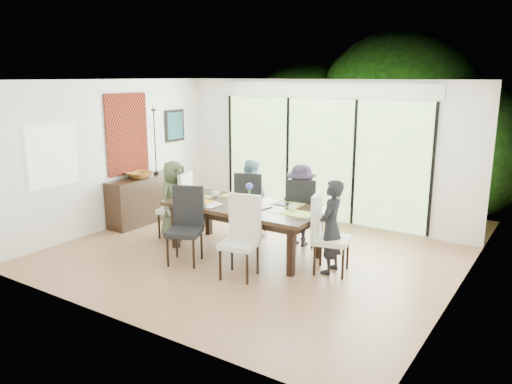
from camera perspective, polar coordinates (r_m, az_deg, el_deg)
The scene contains 62 objects.
floor at distance 7.83m, azimuth -1.01°, elevation -7.53°, with size 6.00×5.00×0.01m, color brown.
ceiling at distance 7.33m, azimuth -1.10°, elevation 12.71°, with size 6.00×5.00×0.01m, color white.
wall_back at distance 9.61m, azimuth 7.44°, elevation 4.61°, with size 6.00×0.02×2.70m, color white.
wall_front at distance 5.62m, azimuth -15.63°, elevation -1.89°, with size 6.00×0.02×2.70m, color white.
wall_left at distance 9.47m, azimuth -16.32°, elevation 4.06°, with size 0.02×5.00×2.70m, color silver.
wall_right at distance 6.31m, azimuth 22.14°, elevation -0.76°, with size 0.02×5.00×2.70m, color silver.
glass_doors at distance 9.60m, azimuth 7.30°, elevation 3.69°, with size 4.20×0.02×2.30m, color #598C3F.
blinds_header at distance 9.46m, azimuth 7.51°, elevation 11.47°, with size 4.40×0.06×0.28m, color white.
mullion_a at distance 10.66m, azimuth -2.93°, elevation 4.73°, with size 0.05×0.04×2.30m, color black.
mullion_b at distance 9.91m, azimuth 3.64°, elevation 4.07°, with size 0.05×0.04×2.30m, color black.
mullion_c at distance 9.31m, azimuth 11.15°, elevation 3.25°, with size 0.05×0.04×2.30m, color black.
mullion_d at distance 8.89m, azimuth 19.52°, elevation 2.28°, with size 0.05×0.04×2.30m, color black.
side_window at distance 8.69m, azimuth -22.21°, elevation 3.84°, with size 0.02×0.90×1.00m, color #8CAD7F.
deck at distance 10.69m, azimuth 9.31°, elevation -2.26°, with size 6.00×1.80×0.10m, color #553124.
rail_top at distance 11.27m, azimuth 11.09°, elevation 1.60°, with size 6.00×0.08×0.06m, color brown.
foliage_left at distance 12.79m, azimuth 5.47°, elevation 7.18°, with size 3.20×3.20×3.20m, color #14380F.
foliage_mid at distance 12.46m, azimuth 15.90°, elevation 8.24°, with size 4.00×4.00×4.00m, color #14380F.
foliage_right at distance 11.32m, azimuth 23.20°, elevation 4.48°, with size 2.80×2.80×2.80m, color #14380F.
foliage_far at distance 13.46m, azimuth 12.68°, elevation 7.99°, with size 3.60×3.60×3.60m, color #14380F.
table_top at distance 7.82m, azimuth -1.28°, elevation -1.70°, with size 2.52×1.16×0.06m, color black.
table_apron at distance 7.85m, azimuth -1.28°, elevation -2.36°, with size 2.31×0.95×0.11m, color black.
table_leg_fl at distance 8.26m, azimuth -9.17°, elevation -3.90°, with size 0.09×0.09×0.72m, color black.
table_leg_fr at distance 7.05m, azimuth 4.03°, elevation -6.78°, with size 0.09×0.09×0.72m, color black.
table_leg_bl at distance 8.88m, azimuth -5.44°, elevation -2.57°, with size 0.09×0.09×0.72m, color black.
table_leg_br at distance 7.77m, azimuth 7.15°, elevation -4.93°, with size 0.09×0.09×0.72m, color black.
chair_left_end at distance 8.78m, azimuth -9.37°, elevation -1.42°, with size 0.48×0.48×1.16m, color beige, non-canonical shape.
chair_right_end at distance 7.17m, azimuth 8.69°, elevation -4.75°, with size 0.48×0.48×1.16m, color silver, non-canonical shape.
chair_far_left at distance 8.79m, azimuth -0.55°, elevation -1.22°, with size 0.48×0.48×1.16m, color black, non-canonical shape.
chair_far_right at distance 8.30m, azimuth 5.20°, elevation -2.16°, with size 0.48×0.48×1.16m, color black, non-canonical shape.
chair_near_left at distance 7.51m, azimuth -8.21°, elevation -3.88°, with size 0.48×0.48×1.16m, color black, non-canonical shape.
chair_near_right at distance 6.92m, azimuth -1.95°, elevation -5.26°, with size 0.48×0.48×1.16m, color silver, non-canonical shape.
person_left_end at distance 8.74m, azimuth -9.30°, elevation -0.81°, with size 0.63×0.40×1.35m, color #455136.
person_right_end at distance 7.14m, azimuth 8.58°, elevation -3.96°, with size 0.63×0.40×1.35m, color black.
person_far_left at distance 8.75m, azimuth -0.63°, elevation -0.61°, with size 0.63×0.40×1.35m, color #7DA3B5.
person_far_right at distance 8.25m, azimuth 5.15°, elevation -1.52°, with size 0.63×0.40×1.35m, color #271F2F.
placemat_left at distance 8.38m, azimuth -6.64°, elevation -0.54°, with size 0.46×0.34×0.01m, color #95AE3E.
placemat_right at distance 7.34m, azimuth 4.85°, elevation -2.48°, with size 0.46×0.34×0.01m, color #A1C345.
placemat_far_l at distance 8.38m, azimuth -2.27°, elevation -0.45°, with size 0.46×0.34×0.01m, color #9AAF3E.
placemat_far_r at distance 7.86m, azimuth 3.68°, elevation -1.39°, with size 0.46×0.34×0.01m, color #8EA63B.
placemat_paper at distance 7.90m, azimuth -5.81°, elevation -1.35°, with size 0.46×0.34×0.01m, color white.
tablet_far_l at distance 8.29m, azimuth -1.90°, elevation -0.54°, with size 0.27×0.19×0.01m, color black.
tablet_far_r at distance 7.84m, azimuth 3.18°, elevation -1.36°, with size 0.25×0.18×0.01m, color black.
papers at distance 7.41m, azimuth 2.97°, elevation -2.29°, with size 0.32×0.23×0.00m, color white.
platter_base at distance 7.90m, azimuth -5.81°, elevation -1.24°, with size 0.27×0.27×0.03m, color white.
platter_snacks at distance 7.89m, azimuth -5.81°, elevation -1.11°, with size 0.21×0.21×0.01m, color orange.
vase at distance 7.81m, azimuth -0.77°, elevation -1.00°, with size 0.08×0.08×0.13m, color silver.
hyacinth_stems at distance 7.78m, azimuth -0.78°, elevation -0.10°, with size 0.04×0.04×0.17m, color #337226.
hyacinth_blooms at distance 7.76m, azimuth -0.78°, elevation 0.65°, with size 0.12×0.12×0.12m, color #4C49B8.
laptop at distance 8.24m, azimuth -6.56°, elevation -0.70°, with size 0.35×0.22×0.03m, color silver.
cup_a at distance 8.32m, azimuth -4.67°, elevation -0.25°, with size 0.13×0.13×0.10m, color white.
cup_b at distance 7.64m, azimuth -0.78°, elevation -1.44°, with size 0.11×0.11×0.10m, color white.
cup_c at distance 7.48m, azimuth 4.21°, elevation -1.79°, with size 0.13×0.13×0.10m, color white.
book at distance 7.72m, azimuth 0.46°, elevation -1.59°, with size 0.17×0.24×0.02m, color white.
sideboard at distance 9.82m, azimuth -12.62°, elevation -0.83°, with size 0.44×1.57×0.88m, color black.
bowl at distance 9.65m, azimuth -13.19°, elevation 1.91°, with size 0.47×0.47×0.11m, color brown.
candlestick_base at distance 9.96m, azimuth -11.32°, elevation 2.14°, with size 0.10×0.10×0.04m, color black.
candlestick_shaft at distance 9.86m, azimuth -11.48°, elevation 5.66°, with size 0.02×0.02×1.22m, color black.
candlestick_pan at distance 9.81m, azimuth -11.64°, elevation 9.18°, with size 0.10×0.10×0.03m, color black.
candle at distance 9.80m, azimuth -11.66°, elevation 9.52°, with size 0.04×0.04×0.10m, color silver.
tapestry at distance 9.65m, azimuth -14.49°, elevation 6.43°, with size 0.02×1.00×1.50m, color maroon.
art_frame at distance 10.56m, azimuth -9.28°, elevation 7.50°, with size 0.03×0.55×0.65m, color black.
art_canvas at distance 10.55m, azimuth -9.20°, elevation 7.49°, with size 0.01×0.45×0.55m, color #17434A.
Camera 1 is at (4.13, -6.05, 2.76)m, focal length 35.00 mm.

